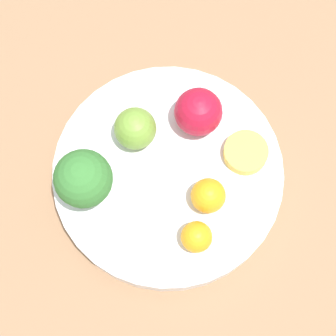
% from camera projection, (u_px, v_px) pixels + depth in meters
% --- Properties ---
extents(ground_plane, '(6.00, 6.00, 0.00)m').
position_uv_depth(ground_plane, '(168.00, 184.00, 0.70)').
color(ground_plane, gray).
extents(table_surface, '(1.20, 1.20, 0.02)m').
position_uv_depth(table_surface, '(168.00, 182.00, 0.69)').
color(table_surface, '#936D4C').
rests_on(table_surface, ground_plane).
extents(bowl, '(0.27, 0.27, 0.04)m').
position_uv_depth(bowl, '(168.00, 175.00, 0.66)').
color(bowl, white).
rests_on(bowl, table_surface).
extents(broccoli, '(0.06, 0.06, 0.08)m').
position_uv_depth(broccoli, '(83.00, 179.00, 0.59)').
color(broccoli, '#99C17A').
rests_on(broccoli, bowl).
extents(apple_red, '(0.05, 0.05, 0.05)m').
position_uv_depth(apple_red, '(135.00, 128.00, 0.63)').
color(apple_red, olive).
rests_on(apple_red, bowl).
extents(apple_green, '(0.06, 0.06, 0.06)m').
position_uv_depth(apple_green, '(198.00, 112.00, 0.63)').
color(apple_green, '#B7142D').
rests_on(apple_green, bowl).
extents(orange_front, '(0.04, 0.04, 0.04)m').
position_uv_depth(orange_front, '(208.00, 196.00, 0.61)').
color(orange_front, orange).
rests_on(orange_front, bowl).
extents(orange_back, '(0.03, 0.03, 0.03)m').
position_uv_depth(orange_back, '(196.00, 237.00, 0.60)').
color(orange_back, orange).
rests_on(orange_back, bowl).
extents(small_cup, '(0.05, 0.05, 0.02)m').
position_uv_depth(small_cup, '(246.00, 153.00, 0.64)').
color(small_cup, '#F4CC4C').
rests_on(small_cup, bowl).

